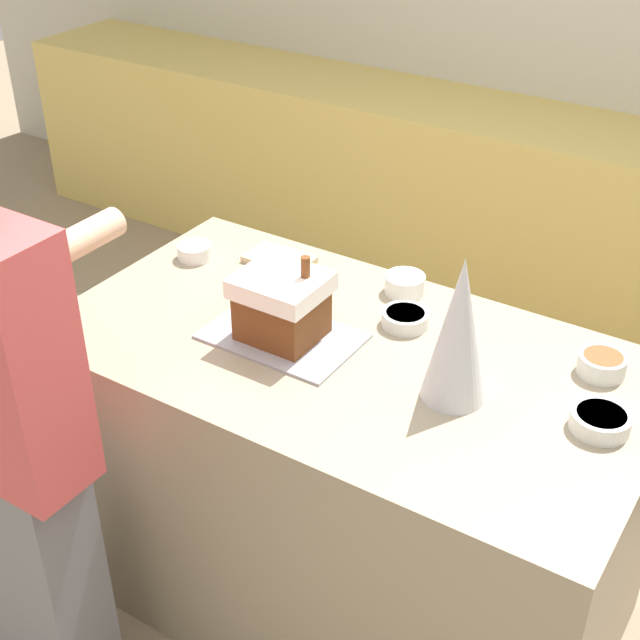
{
  "coord_description": "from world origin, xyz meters",
  "views": [
    {
      "loc": [
        0.96,
        -1.64,
        2.21
      ],
      "look_at": [
        -0.09,
        0.0,
        0.98
      ],
      "focal_mm": 50.0,
      "sensor_mm": 36.0,
      "label": 1
    }
  ],
  "objects_px": {
    "candy_bowl_near_tray_left": "(194,251)",
    "cookbook": "(279,259)",
    "gingerbread_house": "(282,304)",
    "candy_bowl_center_rear": "(405,283)",
    "decorative_tree": "(459,330)",
    "candy_bowl_far_right": "(602,364)",
    "baking_tray": "(283,336)",
    "candy_bowl_beside_tree": "(405,318)",
    "person": "(9,443)",
    "candy_bowl_near_tray_right": "(600,420)"
  },
  "relations": [
    {
      "from": "baking_tray",
      "to": "candy_bowl_far_right",
      "type": "bearing_deg",
      "value": 21.22
    },
    {
      "from": "baking_tray",
      "to": "candy_bowl_beside_tree",
      "type": "xyz_separation_m",
      "value": [
        0.24,
        0.23,
        0.02
      ]
    },
    {
      "from": "decorative_tree",
      "to": "person",
      "type": "distance_m",
      "value": 1.08
    },
    {
      "from": "baking_tray",
      "to": "candy_bowl_near_tray_left",
      "type": "relative_size",
      "value": 3.84
    },
    {
      "from": "candy_bowl_near_tray_right",
      "to": "person",
      "type": "xyz_separation_m",
      "value": [
        -1.16,
        -0.71,
        -0.09
      ]
    },
    {
      "from": "baking_tray",
      "to": "person",
      "type": "relative_size",
      "value": 0.24
    },
    {
      "from": "candy_bowl_far_right",
      "to": "cookbook",
      "type": "bearing_deg",
      "value": 177.66
    },
    {
      "from": "candy_bowl_beside_tree",
      "to": "cookbook",
      "type": "distance_m",
      "value": 0.5
    },
    {
      "from": "candy_bowl_near_tray_right",
      "to": "candy_bowl_center_rear",
      "type": "xyz_separation_m",
      "value": [
        -0.66,
        0.3,
        0.01
      ]
    },
    {
      "from": "candy_bowl_near_tray_left",
      "to": "candy_bowl_far_right",
      "type": "xyz_separation_m",
      "value": [
        1.23,
        0.08,
        0.0
      ]
    },
    {
      "from": "decorative_tree",
      "to": "candy_bowl_near_tray_right",
      "type": "distance_m",
      "value": 0.38
    },
    {
      "from": "candy_bowl_center_rear",
      "to": "person",
      "type": "bearing_deg",
      "value": -116.44
    },
    {
      "from": "candy_bowl_near_tray_left",
      "to": "candy_bowl_center_rear",
      "type": "height_order",
      "value": "candy_bowl_center_rear"
    },
    {
      "from": "decorative_tree",
      "to": "cookbook",
      "type": "distance_m",
      "value": 0.82
    },
    {
      "from": "candy_bowl_near_tray_right",
      "to": "cookbook",
      "type": "distance_m",
      "value": 1.09
    },
    {
      "from": "candy_bowl_near_tray_left",
      "to": "candy_bowl_beside_tree",
      "type": "bearing_deg",
      "value": 0.87
    },
    {
      "from": "cookbook",
      "to": "person",
      "type": "bearing_deg",
      "value": -95.93
    },
    {
      "from": "decorative_tree",
      "to": "candy_bowl_near_tray_left",
      "type": "relative_size",
      "value": 3.61
    },
    {
      "from": "candy_bowl_far_right",
      "to": "candy_bowl_beside_tree",
      "type": "bearing_deg",
      "value": -172.65
    },
    {
      "from": "baking_tray",
      "to": "candy_bowl_near_tray_right",
      "type": "bearing_deg",
      "value": 5.49
    },
    {
      "from": "candy_bowl_far_right",
      "to": "candy_bowl_center_rear",
      "type": "bearing_deg",
      "value": 171.77
    },
    {
      "from": "baking_tray",
      "to": "cookbook",
      "type": "bearing_deg",
      "value": 126.07
    },
    {
      "from": "cookbook",
      "to": "candy_bowl_beside_tree",
      "type": "bearing_deg",
      "value": -12.42
    },
    {
      "from": "candy_bowl_beside_tree",
      "to": "candy_bowl_near_tray_left",
      "type": "bearing_deg",
      "value": -179.13
    },
    {
      "from": "gingerbread_house",
      "to": "candy_bowl_near_tray_left",
      "type": "xyz_separation_m",
      "value": [
        -0.48,
        0.22,
        -0.08
      ]
    },
    {
      "from": "candy_bowl_center_rear",
      "to": "candy_bowl_beside_tree",
      "type": "bearing_deg",
      "value": -61.62
    },
    {
      "from": "candy_bowl_beside_tree",
      "to": "cookbook",
      "type": "height_order",
      "value": "candy_bowl_beside_tree"
    },
    {
      "from": "candy_bowl_far_right",
      "to": "person",
      "type": "relative_size",
      "value": 0.07
    },
    {
      "from": "candy_bowl_near_tray_left",
      "to": "candy_bowl_center_rear",
      "type": "bearing_deg",
      "value": 14.4
    },
    {
      "from": "baking_tray",
      "to": "candy_bowl_near_tray_left",
      "type": "height_order",
      "value": "candy_bowl_near_tray_left"
    },
    {
      "from": "decorative_tree",
      "to": "candy_bowl_far_right",
      "type": "xyz_separation_m",
      "value": [
        0.27,
        0.28,
        -0.16
      ]
    },
    {
      "from": "candy_bowl_far_right",
      "to": "candy_bowl_near_tray_right",
      "type": "relative_size",
      "value": 0.87
    },
    {
      "from": "candy_bowl_far_right",
      "to": "candy_bowl_beside_tree",
      "type": "distance_m",
      "value": 0.52
    },
    {
      "from": "decorative_tree",
      "to": "candy_bowl_near_tray_right",
      "type": "relative_size",
      "value": 2.73
    },
    {
      "from": "candy_bowl_near_tray_left",
      "to": "cookbook",
      "type": "height_order",
      "value": "candy_bowl_near_tray_left"
    },
    {
      "from": "gingerbread_house",
      "to": "candy_bowl_far_right",
      "type": "height_order",
      "value": "gingerbread_house"
    },
    {
      "from": "decorative_tree",
      "to": "baking_tray",
      "type": "bearing_deg",
      "value": -178.74
    },
    {
      "from": "candy_bowl_near_tray_left",
      "to": "candy_bowl_far_right",
      "type": "height_order",
      "value": "candy_bowl_far_right"
    },
    {
      "from": "gingerbread_house",
      "to": "person",
      "type": "relative_size",
      "value": 0.14
    },
    {
      "from": "candy_bowl_far_right",
      "to": "baking_tray",
      "type": "bearing_deg",
      "value": -158.78
    },
    {
      "from": "candy_bowl_center_rear",
      "to": "cookbook",
      "type": "height_order",
      "value": "candy_bowl_center_rear"
    },
    {
      "from": "candy_bowl_beside_tree",
      "to": "person",
      "type": "xyz_separation_m",
      "value": [
        -0.59,
        -0.86,
        -0.09
      ]
    },
    {
      "from": "gingerbread_house",
      "to": "decorative_tree",
      "type": "bearing_deg",
      "value": 1.24
    },
    {
      "from": "decorative_tree",
      "to": "candy_bowl_beside_tree",
      "type": "relative_size",
      "value": 2.95
    },
    {
      "from": "candy_bowl_near_tray_left",
      "to": "candy_bowl_beside_tree",
      "type": "distance_m",
      "value": 0.72
    },
    {
      "from": "candy_bowl_near_tray_left",
      "to": "decorative_tree",
      "type": "bearing_deg",
      "value": -12.07
    },
    {
      "from": "candy_bowl_near_tray_left",
      "to": "candy_bowl_center_rear",
      "type": "xyz_separation_m",
      "value": [
        0.63,
        0.16,
        0.01
      ]
    },
    {
      "from": "gingerbread_house",
      "to": "candy_bowl_center_rear",
      "type": "height_order",
      "value": "gingerbread_house"
    },
    {
      "from": "gingerbread_house",
      "to": "candy_bowl_center_rear",
      "type": "xyz_separation_m",
      "value": [
        0.16,
        0.38,
        -0.07
      ]
    },
    {
      "from": "decorative_tree",
      "to": "candy_bowl_near_tray_left",
      "type": "bearing_deg",
      "value": 167.93
    }
  ]
}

